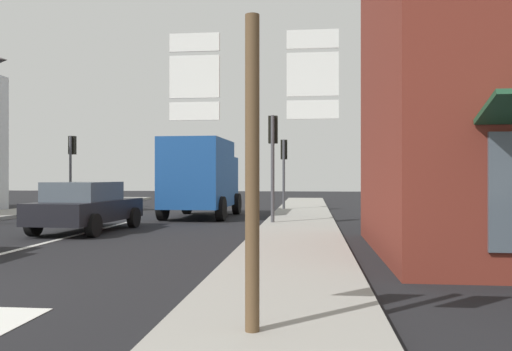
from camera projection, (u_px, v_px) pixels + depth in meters
The scene contains 9 objects.
ground_plane at pixel (108, 227), 16.55m from camera, with size 80.00×80.00×0.00m, color black.
sidewalk_right at pixel (297, 234), 13.91m from camera, with size 2.34×44.00×0.14m, color gray.
lane_centre_stripe at pixel (44, 243), 12.57m from camera, with size 0.16×12.00×0.01m, color silver.
sedan_far at pixel (86, 206), 15.22m from camera, with size 2.17×4.30×1.47m.
delivery_truck at pixel (201, 176), 20.44m from camera, with size 2.59×5.05×3.05m.
route_sign_post at pixel (252, 148), 5.01m from camera, with size 1.66×0.14×3.20m.
traffic_light_far_right at pixel (284, 158), 23.85m from camera, with size 0.30×0.49×3.32m.
traffic_light_far_left at pixel (72, 155), 25.37m from camera, with size 0.30×0.49×3.61m.
traffic_light_near_right at pixel (273, 144), 16.98m from camera, with size 0.30×0.49×3.62m.
Camera 1 is at (6.46, -5.96, 1.64)m, focal length 36.30 mm.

